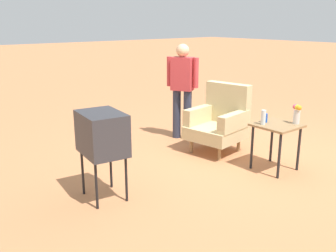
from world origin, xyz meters
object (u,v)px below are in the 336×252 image
(soda_can_blue, at_px, (265,118))
(bottle_short_clear, at_px, (263,117))
(armchair, at_px, (220,120))
(side_table, at_px, (277,131))
(person_standing, at_px, (182,86))
(flower_vase, at_px, (297,113))
(tv_on_stand, at_px, (102,134))

(soda_can_blue, distance_m, bottle_short_clear, 0.13)
(armchair, height_order, bottle_short_clear, armchair)
(side_table, distance_m, person_standing, 1.96)
(armchair, height_order, flower_vase, armchair)
(armchair, relative_size, person_standing, 0.65)
(armchair, xyz_separation_m, flower_vase, (1.19, 0.24, 0.30))
(armchair, bearing_deg, flower_vase, 11.30)
(armchair, xyz_separation_m, person_standing, (-0.87, -0.03, 0.44))
(armchair, bearing_deg, tv_on_stand, -81.81)
(side_table, xyz_separation_m, tv_on_stand, (-0.72, -2.28, 0.23))
(armchair, distance_m, bottle_short_clear, 0.98)
(tv_on_stand, relative_size, bottle_short_clear, 5.15)
(armchair, relative_size, flower_vase, 4.00)
(side_table, relative_size, flower_vase, 2.47)
(soda_can_blue, relative_size, bottle_short_clear, 0.61)
(side_table, height_order, soda_can_blue, soda_can_blue)
(bottle_short_clear, xyz_separation_m, flower_vase, (0.26, 0.38, 0.05))
(tv_on_stand, bearing_deg, bottle_short_clear, 74.09)
(armchair, height_order, soda_can_blue, armchair)
(tv_on_stand, height_order, bottle_short_clear, tv_on_stand)
(armchair, relative_size, soda_can_blue, 8.69)
(bottle_short_clear, relative_size, flower_vase, 0.75)
(side_table, distance_m, soda_can_blue, 0.24)
(soda_can_blue, height_order, bottle_short_clear, bottle_short_clear)
(armchair, relative_size, bottle_short_clear, 5.30)
(person_standing, bearing_deg, soda_can_blue, -0.05)
(side_table, distance_m, bottle_short_clear, 0.28)
(bottle_short_clear, height_order, flower_vase, flower_vase)
(tv_on_stand, distance_m, soda_can_blue, 2.31)
(bottle_short_clear, bearing_deg, soda_can_blue, 115.13)
(flower_vase, bearing_deg, person_standing, -172.71)
(soda_can_blue, bearing_deg, tv_on_stand, -103.83)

